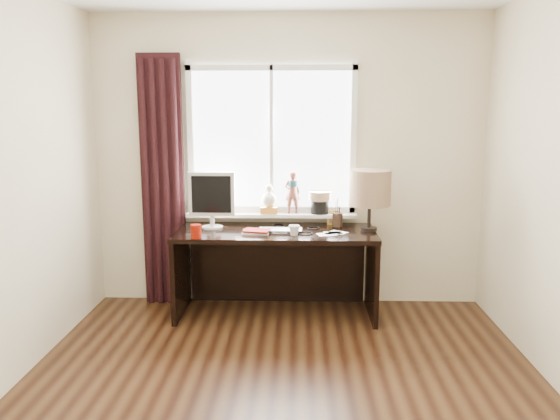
{
  "coord_description": "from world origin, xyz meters",
  "views": [
    {
      "loc": [
        0.1,
        -2.91,
        1.77
      ],
      "look_at": [
        -0.05,
        1.25,
        1.0
      ],
      "focal_mm": 35.0,
      "sensor_mm": 36.0,
      "label": 1
    }
  ],
  "objects_px": {
    "laptop": "(281,230)",
    "red_cup": "(196,231)",
    "table_lamp": "(370,189)",
    "monitor": "(212,197)",
    "mug": "(294,230)",
    "desk": "(276,255)"
  },
  "relations": [
    {
      "from": "laptop",
      "to": "desk",
      "type": "xyz_separation_m",
      "value": [
        -0.05,
        0.15,
        -0.26
      ]
    },
    {
      "from": "mug",
      "to": "monitor",
      "type": "distance_m",
      "value": 0.8
    },
    {
      "from": "red_cup",
      "to": "table_lamp",
      "type": "xyz_separation_m",
      "value": [
        1.42,
        0.32,
        0.31
      ]
    },
    {
      "from": "red_cup",
      "to": "table_lamp",
      "type": "bearing_deg",
      "value": 12.86
    },
    {
      "from": "mug",
      "to": "red_cup",
      "type": "bearing_deg",
      "value": -171.16
    },
    {
      "from": "laptop",
      "to": "table_lamp",
      "type": "height_order",
      "value": "table_lamp"
    },
    {
      "from": "laptop",
      "to": "red_cup",
      "type": "height_order",
      "value": "red_cup"
    },
    {
      "from": "laptop",
      "to": "mug",
      "type": "bearing_deg",
      "value": -45.98
    },
    {
      "from": "monitor",
      "to": "table_lamp",
      "type": "bearing_deg",
      "value": -2.51
    },
    {
      "from": "red_cup",
      "to": "table_lamp",
      "type": "height_order",
      "value": "table_lamp"
    },
    {
      "from": "desk",
      "to": "monitor",
      "type": "xyz_separation_m",
      "value": [
        -0.56,
        -0.01,
        0.52
      ]
    },
    {
      "from": "laptop",
      "to": "red_cup",
      "type": "bearing_deg",
      "value": -158.3
    },
    {
      "from": "desk",
      "to": "mug",
      "type": "bearing_deg",
      "value": -59.51
    },
    {
      "from": "laptop",
      "to": "mug",
      "type": "relative_size",
      "value": 4.02
    },
    {
      "from": "mug",
      "to": "desk",
      "type": "relative_size",
      "value": 0.05
    },
    {
      "from": "red_cup",
      "to": "desk",
      "type": "distance_m",
      "value": 0.8
    },
    {
      "from": "monitor",
      "to": "laptop",
      "type": "bearing_deg",
      "value": -12.71
    },
    {
      "from": "laptop",
      "to": "mug",
      "type": "height_order",
      "value": "mug"
    },
    {
      "from": "laptop",
      "to": "monitor",
      "type": "xyz_separation_m",
      "value": [
        -0.6,
        0.14,
        0.26
      ]
    },
    {
      "from": "mug",
      "to": "table_lamp",
      "type": "relative_size",
      "value": 0.17
    },
    {
      "from": "laptop",
      "to": "red_cup",
      "type": "distance_m",
      "value": 0.72
    },
    {
      "from": "laptop",
      "to": "desk",
      "type": "distance_m",
      "value": 0.3
    }
  ]
}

